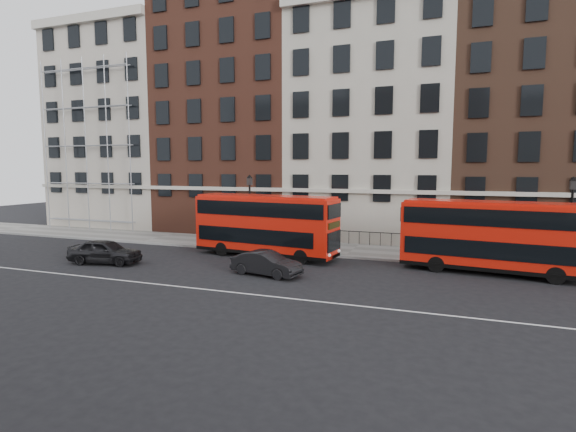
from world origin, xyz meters
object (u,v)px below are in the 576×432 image
(car_front, at_px, (266,263))
(bus_c, at_px, (491,235))
(car_rear, at_px, (105,251))
(bus_b, at_px, (265,224))

(car_front, bearing_deg, bus_c, -56.90)
(bus_c, bearing_deg, car_rear, -159.38)
(bus_c, relative_size, car_front, 2.44)
(bus_b, relative_size, car_rear, 2.24)
(bus_c, xyz_separation_m, car_front, (-11.71, -4.77, -1.53))
(bus_b, xyz_separation_m, car_front, (2.13, -4.77, -1.55))
(car_front, bearing_deg, car_rear, 104.52)
(bus_b, bearing_deg, car_rear, -140.42)
(bus_b, distance_m, bus_c, 13.84)
(bus_b, bearing_deg, bus_c, 7.06)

